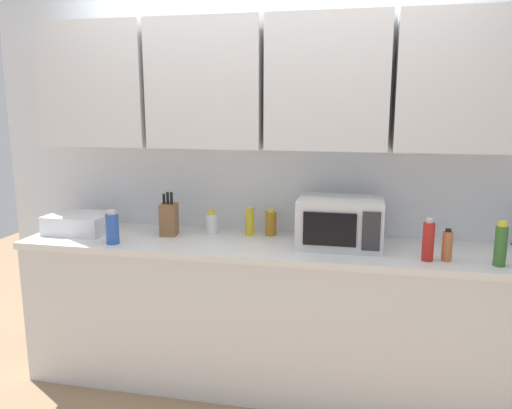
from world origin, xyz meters
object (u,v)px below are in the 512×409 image
Objects in this scene: bottle_blue_cleaner at (112,228)px; bottle_yellow_mustard at (250,221)px; dish_rack at (80,223)px; bottle_amber_vinegar at (271,223)px; microwave at (340,222)px; bottle_red_sauce at (428,241)px; knife_block at (169,219)px; bottle_white_jar at (212,223)px; bottle_green_oil at (501,245)px; bottle_spice_jar at (447,246)px.

bottle_yellow_mustard is at bearing 25.80° from bottle_blue_cleaner.
dish_rack is 2.29× the size of bottle_amber_vinegar.
bottle_blue_cleaner is at bearing -31.28° from dish_rack.
bottle_yellow_mustard is at bearing -165.16° from bottle_amber_vinegar.
microwave reaches higher than bottle_red_sauce.
knife_block is 0.36m from bottle_blue_cleaner.
bottle_red_sauce is (0.47, -0.19, -0.03)m from microwave.
dish_rack is 2.48× the size of bottle_white_jar.
microwave is 0.84m from bottle_green_oil.
bottle_amber_vinegar reaches higher than bottle_white_jar.
knife_block is 1.21× the size of bottle_red_sauce.
microwave reaches higher than bottle_yellow_mustard.
microwave is 1.74× the size of knife_block.
bottle_blue_cleaner is 1.22× the size of bottle_amber_vinegar.
knife_block is 1.35× the size of bottle_blue_cleaner.
dish_rack is 2.47m from bottle_green_oil.
bottle_green_oil reaches higher than bottle_amber_vinegar.
bottle_red_sauce reaches higher than bottle_white_jar.
knife_block reaches higher than bottle_blue_cleaner.
bottle_yellow_mustard is at bearing 166.39° from bottle_green_oil.
bottle_blue_cleaner is at bearing -144.74° from bottle_white_jar.
bottle_blue_cleaner is at bearing -178.63° from bottle_red_sauce.
bottle_red_sauce reaches higher than bottle_yellow_mustard.
bottle_blue_cleaner is at bearing -179.25° from bottle_green_oil.
bottle_white_jar is (-1.62, 0.33, -0.04)m from bottle_green_oil.
dish_rack is at bearing -169.87° from bottle_white_jar.
microwave is 0.58m from bottle_yellow_mustard.
microwave is 2.36× the size of bottle_blue_cleaner.
bottle_blue_cleaner is 1.78m from bottle_red_sauce.
microwave reaches higher than dish_rack.
bottle_blue_cleaner is at bearing -155.71° from bottle_amber_vinegar.
knife_block is 1.54m from bottle_red_sauce.
bottle_white_jar is 0.67× the size of bottle_red_sauce.
bottle_amber_vinegar is at bearing 6.29° from bottle_white_jar.
bottle_amber_vinegar is (-1.25, 0.37, -0.03)m from bottle_green_oil.
bottle_blue_cleaner is 0.96m from bottle_amber_vinegar.
bottle_green_oil is 1.66m from bottle_white_jar.
bottle_blue_cleaner is 1.88m from bottle_spice_jar.
bottle_blue_cleaner is at bearing -178.19° from bottle_spice_jar.
bottle_green_oil is 1.52× the size of bottle_white_jar.
knife_block is 1.64m from bottle_spice_jar.
bottle_amber_vinegar is 0.88× the size of bottle_yellow_mustard.
bottle_white_jar is 0.75× the size of bottle_blue_cleaner.
bottle_green_oil is 1.14× the size of bottle_blue_cleaner.
dish_rack is at bearing 175.62° from bottle_red_sauce.
bottle_spice_jar is at bearing -7.16° from knife_block.
bottle_white_jar is at bearing 167.90° from bottle_spice_jar.
knife_block is 1.89m from bottle_green_oil.
dish_rack is at bearing 176.24° from bottle_spice_jar.
knife_block is 0.64m from bottle_amber_vinegar.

